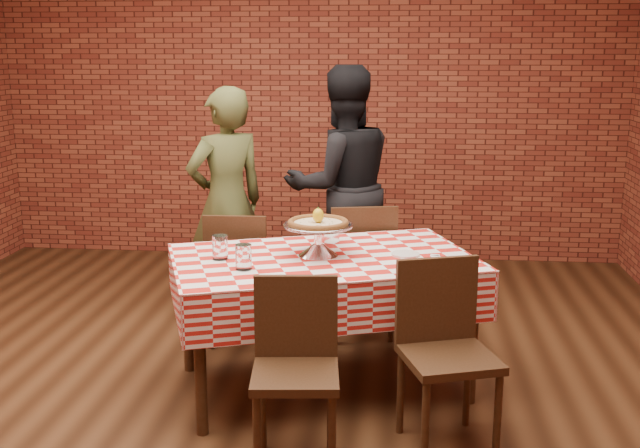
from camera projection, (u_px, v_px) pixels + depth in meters
The scene contains 19 objects.
ground at pixel (247, 400), 4.18m from camera, with size 6.00×6.00×0.00m, color black.
back_wall at pixel (309, 96), 6.76m from camera, with size 5.50×5.50×0.00m, color maroon.
table at pixel (323, 323), 4.28m from camera, with size 1.59×0.96×0.75m, color #3A2515.
tablecloth at pixel (323, 281), 4.23m from camera, with size 1.63×0.99×0.27m, color red, non-canonical shape.
pizza_stand at pixel (318, 240), 4.20m from camera, with size 0.39×0.39×0.17m, color silver, non-canonical shape.
pizza at pixel (318, 224), 4.18m from camera, with size 0.33×0.33×0.03m, color beige.
lemon at pixel (318, 215), 4.17m from camera, with size 0.06×0.06×0.08m, color yellow.
water_glass_left at pixel (244, 257), 3.94m from camera, with size 0.08×0.08×0.13m, color white.
water_glass_right at pixel (220, 247), 4.13m from camera, with size 0.08×0.08×0.13m, color white.
side_plate at pixel (405, 254), 4.22m from camera, with size 0.15×0.15×0.01m, color white.
sweetener_packet_a at pixel (435, 257), 4.19m from camera, with size 0.05×0.04×0.01m, color white.
sweetener_packet_b at pixel (435, 255), 4.21m from camera, with size 0.05×0.04×0.01m, color white.
condiment_caddy at pixel (327, 230), 4.46m from camera, with size 0.11×0.09×0.16m, color silver.
chair_near_left at pixel (295, 379), 3.42m from camera, with size 0.38×0.38×0.86m, color #3A2515, non-canonical shape.
chair_near_right at pixel (449, 359), 3.61m from camera, with size 0.41×0.41×0.89m, color #3A2515, non-canonical shape.
chair_far_left at pixel (241, 276), 4.95m from camera, with size 0.39×0.39×0.87m, color #3A2515, non-canonical shape.
chair_far_right at pixel (359, 268), 5.07m from camera, with size 0.42×0.42×0.90m, color #3A2515, non-canonical shape.
diner_olive at pixel (226, 203), 5.39m from camera, with size 0.59×0.39×1.62m, color #484E27.
diner_black at pixel (342, 187), 5.61m from camera, with size 0.85×0.66×1.75m, color black.
Camera 1 is at (0.78, -3.80, 1.88)m, focal length 43.19 mm.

